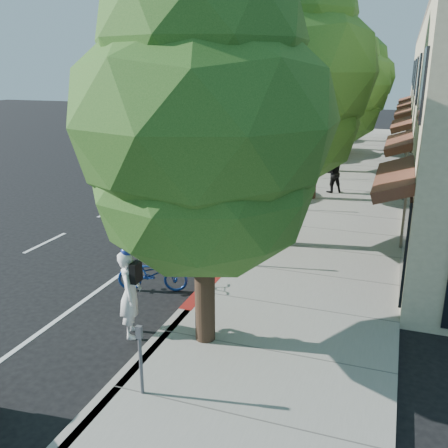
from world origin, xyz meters
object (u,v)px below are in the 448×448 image
at_px(street_tree_0, 203,126).
at_px(street_tree_2, 316,103).
at_px(silver_suv, 202,202).
at_px(street_tree_5, 358,79).
at_px(cyclist, 130,294).
at_px(street_tree_4, 349,87).
at_px(street_tree_1, 282,76).
at_px(pedestrian, 333,173).
at_px(dark_suv_far, 319,131).
at_px(bicycle, 153,273).
at_px(street_tree_3, 336,86).
at_px(dark_sedan, 233,182).
at_px(white_pickup, 319,143).

height_order(street_tree_0, street_tree_2, street_tree_0).
bearing_deg(street_tree_0, silver_suv, 112.46).
relative_size(street_tree_0, street_tree_5, 0.95).
relative_size(street_tree_5, cyclist, 4.07).
distance_m(street_tree_0, street_tree_4, 24.00).
distance_m(street_tree_1, pedestrian, 8.40).
bearing_deg(dark_suv_far, bicycle, -85.15).
xyz_separation_m(street_tree_0, street_tree_4, (0.00, 24.00, -0.18)).
height_order(street_tree_3, street_tree_5, street_tree_5).
distance_m(dark_sedan, pedestrian, 4.43).
relative_size(bicycle, dark_sedan, 0.36).
bearing_deg(street_tree_5, cyclist, -93.04).
bearing_deg(cyclist, dark_suv_far, -21.48).
bearing_deg(bicycle, silver_suv, -6.91).
bearing_deg(street_tree_0, bicycle, 138.16).
height_order(street_tree_4, bicycle, street_tree_4).
bearing_deg(white_pickup, cyclist, -88.97).
relative_size(street_tree_5, dark_sedan, 1.54).
bearing_deg(street_tree_2, silver_suv, -124.56).
xyz_separation_m(dark_sedan, dark_suv_far, (0.69, 17.78, 0.04)).
height_order(cyclist, dark_sedan, cyclist).
distance_m(street_tree_4, dark_sedan, 13.79).
bearing_deg(white_pickup, street_tree_0, -84.93).
distance_m(street_tree_2, bicycle, 10.87).
distance_m(street_tree_1, street_tree_3, 12.02).
height_order(street_tree_1, dark_sedan, street_tree_1).
bearing_deg(silver_suv, bicycle, -75.94).
xyz_separation_m(street_tree_5, dark_sedan, (-3.10, -19.00, -3.75)).
relative_size(street_tree_1, street_tree_2, 1.30).
bearing_deg(pedestrian, silver_suv, 25.39).
distance_m(bicycle, pedestrian, 11.69).
relative_size(street_tree_2, bicycle, 3.69).
xyz_separation_m(street_tree_1, white_pickup, (-1.40, 16.65, -4.25)).
height_order(dark_sedan, dark_suv_far, dark_suv_far).
height_order(bicycle, dark_suv_far, dark_suv_far).
bearing_deg(white_pickup, street_tree_3, -71.72).
relative_size(silver_suv, dark_sedan, 1.18).
xyz_separation_m(street_tree_3, street_tree_5, (-0.00, 12.00, 0.10)).
relative_size(street_tree_4, bicycle, 3.96).
bearing_deg(street_tree_5, silver_suv, -97.84).
relative_size(street_tree_3, silver_suv, 1.29).
distance_m(street_tree_0, bicycle, 4.91).
bearing_deg(pedestrian, cyclist, 48.93).
bearing_deg(bicycle, pedestrian, -30.48).
xyz_separation_m(silver_suv, white_pickup, (1.70, 15.15, 0.08)).
distance_m(street_tree_2, white_pickup, 11.19).
relative_size(street_tree_1, street_tree_3, 1.12).
distance_m(street_tree_1, street_tree_4, 18.02).
bearing_deg(dark_sedan, street_tree_1, -63.31).
bearing_deg(silver_suv, white_pickup, 88.35).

